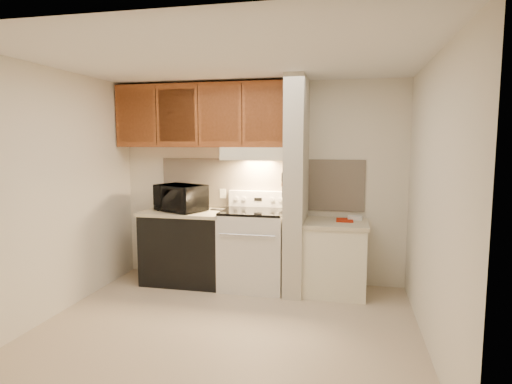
% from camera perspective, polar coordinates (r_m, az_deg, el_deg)
% --- Properties ---
extents(floor, '(3.60, 3.60, 0.00)m').
position_cam_1_polar(floor, '(4.32, -3.81, -17.44)').
color(floor, '#C5B195').
rests_on(floor, ground).
extents(ceiling, '(3.60, 3.60, 0.00)m').
position_cam_1_polar(ceiling, '(4.01, -4.11, 17.24)').
color(ceiling, white).
rests_on(ceiling, wall_back).
extents(wall_back, '(3.60, 2.50, 0.02)m').
position_cam_1_polar(wall_back, '(5.42, 0.49, 1.26)').
color(wall_back, silver).
rests_on(wall_back, floor).
extents(wall_left, '(0.02, 3.00, 2.50)m').
position_cam_1_polar(wall_left, '(4.80, -25.06, -0.10)').
color(wall_left, silver).
rests_on(wall_left, floor).
extents(wall_right, '(0.02, 3.00, 2.50)m').
position_cam_1_polar(wall_right, '(3.88, 22.50, -1.47)').
color(wall_right, silver).
rests_on(wall_right, floor).
extents(backsplash, '(2.60, 0.02, 0.63)m').
position_cam_1_polar(backsplash, '(5.41, 0.47, 1.09)').
color(backsplash, beige).
rests_on(backsplash, wall_back).
extents(range_body, '(0.76, 0.65, 0.92)m').
position_cam_1_polar(range_body, '(5.23, -0.30, -7.75)').
color(range_body, silver).
rests_on(range_body, floor).
extents(oven_window, '(0.50, 0.01, 0.30)m').
position_cam_1_polar(oven_window, '(4.92, -1.12, -8.20)').
color(oven_window, black).
rests_on(oven_window, range_body).
extents(oven_handle, '(0.65, 0.02, 0.02)m').
position_cam_1_polar(oven_handle, '(4.83, -1.23, -5.80)').
color(oven_handle, silver).
rests_on(oven_handle, range_body).
extents(cooktop, '(0.74, 0.64, 0.03)m').
position_cam_1_polar(cooktop, '(5.13, -0.30, -2.61)').
color(cooktop, black).
rests_on(cooktop, range_body).
extents(range_backguard, '(0.76, 0.08, 0.20)m').
position_cam_1_polar(range_backguard, '(5.39, 0.36, -0.91)').
color(range_backguard, silver).
rests_on(range_backguard, range_body).
extents(range_display, '(0.10, 0.01, 0.04)m').
position_cam_1_polar(range_display, '(5.35, 0.27, -0.97)').
color(range_display, black).
rests_on(range_display, range_backguard).
extents(range_knob_left_outer, '(0.05, 0.02, 0.05)m').
position_cam_1_polar(range_knob_left_outer, '(5.41, -2.64, -0.89)').
color(range_knob_left_outer, silver).
rests_on(range_knob_left_outer, range_backguard).
extents(range_knob_left_inner, '(0.05, 0.02, 0.05)m').
position_cam_1_polar(range_knob_left_inner, '(5.38, -1.61, -0.92)').
color(range_knob_left_inner, silver).
rests_on(range_knob_left_inner, range_backguard).
extents(range_knob_right_inner, '(0.05, 0.02, 0.05)m').
position_cam_1_polar(range_knob_right_inner, '(5.31, 2.16, -1.03)').
color(range_knob_right_inner, silver).
rests_on(range_knob_right_inner, range_backguard).
extents(range_knob_right_outer, '(0.05, 0.02, 0.05)m').
position_cam_1_polar(range_knob_right_outer, '(5.29, 3.23, -1.06)').
color(range_knob_right_outer, silver).
rests_on(range_knob_right_outer, range_backguard).
extents(dishwasher_front, '(1.00, 0.63, 0.87)m').
position_cam_1_polar(dishwasher_front, '(5.50, -9.34, -7.38)').
color(dishwasher_front, black).
rests_on(dishwasher_front, floor).
extents(left_countertop, '(1.04, 0.67, 0.04)m').
position_cam_1_polar(left_countertop, '(5.40, -9.43, -2.70)').
color(left_countertop, beige).
rests_on(left_countertop, dishwasher_front).
extents(spoon_rest, '(0.22, 0.11, 0.01)m').
position_cam_1_polar(spoon_rest, '(5.38, -4.99, -2.38)').
color(spoon_rest, black).
rests_on(spoon_rest, left_countertop).
extents(teal_jar, '(0.11, 0.11, 0.11)m').
position_cam_1_polar(teal_jar, '(5.58, -8.13, -1.61)').
color(teal_jar, '#2E6257').
rests_on(teal_jar, left_countertop).
extents(outlet, '(0.08, 0.01, 0.12)m').
position_cam_1_polar(outlet, '(5.53, -4.43, -0.21)').
color(outlet, '#EBE6C9').
rests_on(outlet, backsplash).
extents(microwave, '(0.70, 0.61, 0.33)m').
position_cam_1_polar(microwave, '(5.38, -10.04, -0.78)').
color(microwave, black).
rests_on(microwave, left_countertop).
extents(partition_pillar, '(0.22, 0.70, 2.50)m').
position_cam_1_polar(partition_pillar, '(4.99, 5.40, 0.76)').
color(partition_pillar, beige).
rests_on(partition_pillar, floor).
extents(pillar_trim, '(0.01, 0.70, 0.04)m').
position_cam_1_polar(pillar_trim, '(5.00, 4.09, 1.36)').
color(pillar_trim, brown).
rests_on(pillar_trim, partition_pillar).
extents(knife_strip, '(0.02, 0.42, 0.04)m').
position_cam_1_polar(knife_strip, '(4.95, 3.94, 1.54)').
color(knife_strip, black).
rests_on(knife_strip, partition_pillar).
extents(knife_blade_a, '(0.01, 0.03, 0.16)m').
position_cam_1_polar(knife_blade_a, '(4.82, 3.53, 0.20)').
color(knife_blade_a, silver).
rests_on(knife_blade_a, knife_strip).
extents(knife_handle_a, '(0.02, 0.02, 0.10)m').
position_cam_1_polar(knife_handle_a, '(4.80, 3.54, 1.98)').
color(knife_handle_a, black).
rests_on(knife_handle_a, knife_strip).
extents(knife_blade_b, '(0.01, 0.04, 0.18)m').
position_cam_1_polar(knife_blade_b, '(4.90, 3.67, 0.18)').
color(knife_blade_b, silver).
rests_on(knife_blade_b, knife_strip).
extents(knife_handle_b, '(0.02, 0.02, 0.10)m').
position_cam_1_polar(knife_handle_b, '(4.88, 3.67, 2.05)').
color(knife_handle_b, black).
rests_on(knife_handle_b, knife_strip).
extents(knife_blade_c, '(0.01, 0.04, 0.20)m').
position_cam_1_polar(knife_blade_c, '(4.97, 3.80, 0.17)').
color(knife_blade_c, silver).
rests_on(knife_blade_c, knife_strip).
extents(knife_handle_c, '(0.02, 0.02, 0.10)m').
position_cam_1_polar(knife_handle_c, '(4.94, 3.78, 2.11)').
color(knife_handle_c, black).
rests_on(knife_handle_c, knife_strip).
extents(knife_blade_d, '(0.01, 0.04, 0.16)m').
position_cam_1_polar(knife_blade_d, '(5.06, 3.95, 0.50)').
color(knife_blade_d, silver).
rests_on(knife_blade_d, knife_strip).
extents(knife_handle_d, '(0.02, 0.02, 0.10)m').
position_cam_1_polar(knife_handle_d, '(5.03, 3.94, 2.19)').
color(knife_handle_d, black).
rests_on(knife_handle_d, knife_strip).
extents(knife_blade_e, '(0.01, 0.04, 0.18)m').
position_cam_1_polar(knife_blade_e, '(5.12, 4.06, 0.48)').
color(knife_blade_e, silver).
rests_on(knife_blade_e, knife_strip).
extents(knife_handle_e, '(0.02, 0.02, 0.10)m').
position_cam_1_polar(knife_handle_e, '(5.10, 4.06, 2.25)').
color(knife_handle_e, black).
rests_on(knife_handle_e, knife_strip).
extents(oven_mitt, '(0.03, 0.09, 0.22)m').
position_cam_1_polar(oven_mitt, '(5.18, 4.18, 0.49)').
color(oven_mitt, slate).
rests_on(oven_mitt, partition_pillar).
extents(right_cab_base, '(0.70, 0.60, 0.81)m').
position_cam_1_polar(right_cab_base, '(5.12, 10.47, -8.82)').
color(right_cab_base, '#EBE6C9').
rests_on(right_cab_base, floor).
extents(right_countertop, '(0.74, 0.64, 0.04)m').
position_cam_1_polar(right_countertop, '(5.02, 10.58, -4.14)').
color(right_countertop, beige).
rests_on(right_countertop, right_cab_base).
extents(red_folder, '(0.20, 0.27, 0.01)m').
position_cam_1_polar(red_folder, '(5.11, 11.74, -3.69)').
color(red_folder, '#B12108').
rests_on(red_folder, right_countertop).
extents(white_box, '(0.17, 0.13, 0.04)m').
position_cam_1_polar(white_box, '(5.19, 13.08, -3.38)').
color(white_box, white).
rests_on(white_box, right_countertop).
extents(range_hood, '(0.78, 0.44, 0.15)m').
position_cam_1_polar(range_hood, '(5.18, -0.00, 5.16)').
color(range_hood, '#EBE6C9').
rests_on(range_hood, upper_cabinets).
extents(hood_lip, '(0.78, 0.04, 0.06)m').
position_cam_1_polar(hood_lip, '(4.98, -0.52, 4.58)').
color(hood_lip, '#EBE6C9').
rests_on(hood_lip, range_hood).
extents(upper_cabinets, '(2.18, 0.33, 0.77)m').
position_cam_1_polar(upper_cabinets, '(5.42, -7.15, 10.05)').
color(upper_cabinets, brown).
rests_on(upper_cabinets, wall_back).
extents(cab_door_a, '(0.46, 0.01, 0.63)m').
position_cam_1_polar(cab_door_a, '(5.60, -15.73, 9.74)').
color(cab_door_a, brown).
rests_on(cab_door_a, upper_cabinets).
extents(cab_gap_a, '(0.01, 0.01, 0.73)m').
position_cam_1_polar(cab_gap_a, '(5.48, -13.18, 9.89)').
color(cab_gap_a, black).
rests_on(cab_gap_a, upper_cabinets).
extents(cab_door_b, '(0.46, 0.01, 0.63)m').
position_cam_1_polar(cab_door_b, '(5.37, -10.51, 10.02)').
color(cab_door_b, brown).
rests_on(cab_door_b, upper_cabinets).
extents(cab_gap_b, '(0.01, 0.01, 0.73)m').
position_cam_1_polar(cab_gap_b, '(5.27, -7.74, 10.13)').
color(cab_gap_b, black).
rests_on(cab_gap_b, upper_cabinets).
extents(cab_door_c, '(0.46, 0.01, 0.63)m').
position_cam_1_polar(cab_door_c, '(5.19, -4.86, 10.23)').
color(cab_door_c, brown).
rests_on(cab_door_c, upper_cabinets).
extents(cab_gap_c, '(0.01, 0.01, 0.73)m').
position_cam_1_polar(cab_gap_c, '(5.11, -1.90, 10.30)').
color(cab_gap_c, black).
rests_on(cab_gap_c, upper_cabinets).
extents(cab_door_d, '(0.46, 0.01, 0.63)m').
position_cam_1_polar(cab_door_d, '(5.05, 1.15, 10.34)').
color(cab_door_d, brown).
rests_on(cab_door_d, upper_cabinets).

